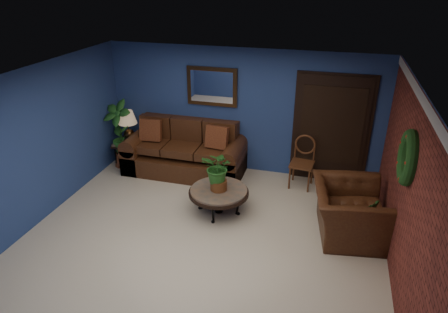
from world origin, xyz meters
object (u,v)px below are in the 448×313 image
(sofa, at_px, (186,155))
(coffee_table, at_px, (219,192))
(end_table, at_px, (130,147))
(armchair, at_px, (349,211))
(side_chair, at_px, (303,158))
(table_lamp, at_px, (128,122))

(sofa, height_order, coffee_table, sofa)
(end_table, height_order, armchair, armchair)
(coffee_table, relative_size, end_table, 1.75)
(armchair, bearing_deg, sofa, 58.17)
(end_table, distance_m, armchair, 4.65)
(sofa, xyz_separation_m, end_table, (-1.24, -0.04, 0.05))
(end_table, xyz_separation_m, side_chair, (3.60, 0.07, 0.16))
(table_lamp, xyz_separation_m, armchair, (4.45, -1.34, -0.54))
(end_table, xyz_separation_m, table_lamp, (-0.00, 0.00, 0.54))
(sofa, height_order, armchair, sofa)
(sofa, relative_size, side_chair, 2.41)
(table_lamp, distance_m, side_chair, 3.62)
(sofa, distance_m, side_chair, 2.37)
(table_lamp, bearing_deg, side_chair, 1.17)
(end_table, height_order, table_lamp, table_lamp)
(coffee_table, relative_size, side_chair, 1.03)
(sofa, relative_size, end_table, 4.11)
(armchair, bearing_deg, end_table, 64.68)
(sofa, xyz_separation_m, side_chair, (2.36, 0.03, 0.21))
(table_lamp, xyz_separation_m, side_chair, (3.60, 0.07, -0.39))
(sofa, distance_m, coffee_table, 1.72)
(coffee_table, distance_m, end_table, 2.66)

